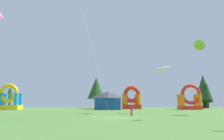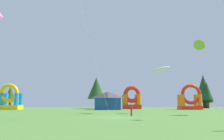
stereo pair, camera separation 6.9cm
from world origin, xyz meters
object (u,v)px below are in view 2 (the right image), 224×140
object	(u,v)px
inflatable_red_slide	(10,100)
festival_tent	(108,101)
kite_lime_delta	(198,47)
inflatable_blue_arch	(132,101)
kite_white_parafoil	(161,69)
inflatable_yellow_castle	(190,100)
person_midfield	(131,109)

from	to	relation	value
inflatable_red_slide	festival_tent	xyz separation A→B (m)	(23.57, -1.23, -0.12)
kite_lime_delta	festival_tent	bearing A→B (deg)	106.99
inflatable_blue_arch	festival_tent	bearing A→B (deg)	-133.36
kite_white_parafoil	inflatable_yellow_castle	xyz separation A→B (m)	(11.36, 19.16, -4.82)
kite_lime_delta	inflatable_yellow_castle	size ratio (longest dim) A/B	1.37
person_midfield	inflatable_yellow_castle	xyz separation A→B (m)	(16.99, 26.66, 1.28)
kite_white_parafoil	festival_tent	world-z (taller)	kite_white_parafoil
person_midfield	inflatable_red_slide	world-z (taller)	inflatable_red_slide
inflatable_red_slide	person_midfield	bearing A→B (deg)	-45.96
person_midfield	inflatable_blue_arch	distance (m)	33.17
kite_lime_delta	person_midfield	size ratio (longest dim) A/B	5.34
inflatable_yellow_castle	festival_tent	xyz separation A→B (m)	(-19.95, -0.46, -0.08)
kite_lime_delta	inflatable_yellow_castle	xyz separation A→B (m)	(10.27, 32.14, -5.43)
person_midfield	inflatable_blue_arch	size ratio (longest dim) A/B	0.26
inflatable_yellow_castle	festival_tent	bearing A→B (deg)	-178.69
inflatable_blue_arch	festival_tent	world-z (taller)	inflatable_blue_arch
person_midfield	inflatable_red_slide	xyz separation A→B (m)	(-26.53, 27.43, 1.32)
inflatable_yellow_castle	festival_tent	distance (m)	19.95
inflatable_yellow_castle	festival_tent	size ratio (longest dim) A/B	1.01
festival_tent	inflatable_yellow_castle	bearing A→B (deg)	1.31
inflatable_red_slide	inflatable_yellow_castle	world-z (taller)	inflatable_red_slide
kite_white_parafoil	inflatable_yellow_castle	size ratio (longest dim) A/B	1.27
inflatable_red_slide	inflatable_yellow_castle	xyz separation A→B (m)	(43.52, -0.77, -0.04)
inflatable_yellow_castle	inflatable_red_slide	bearing A→B (deg)	178.99
inflatable_blue_arch	inflatable_yellow_castle	world-z (taller)	inflatable_yellow_castle
inflatable_blue_arch	festival_tent	size ratio (longest dim) A/B	1.01
kite_lime_delta	inflatable_blue_arch	bearing A→B (deg)	94.89
kite_lime_delta	inflatable_blue_arch	distance (m)	38.97
inflatable_blue_arch	inflatable_yellow_castle	xyz separation A→B (m)	(13.56, -6.31, 0.03)
person_midfield	inflatable_yellow_castle	distance (m)	31.64
kite_white_parafoil	inflatable_blue_arch	xyz separation A→B (m)	(-2.20, 25.47, -4.85)
kite_lime_delta	festival_tent	world-z (taller)	kite_lime_delta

